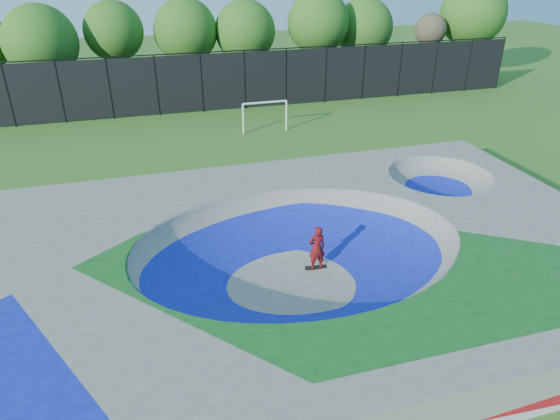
% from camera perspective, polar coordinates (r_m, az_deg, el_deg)
% --- Properties ---
extents(ground, '(120.00, 120.00, 0.00)m').
position_cam_1_polar(ground, '(17.06, 2.11, -7.82)').
color(ground, '#305E1A').
rests_on(ground, ground).
extents(skate_deck, '(22.00, 14.00, 1.50)m').
position_cam_1_polar(skate_deck, '(16.65, 2.15, -5.71)').
color(skate_deck, gray).
rests_on(skate_deck, ground).
extents(skater, '(0.61, 0.41, 1.65)m').
position_cam_1_polar(skater, '(17.16, 4.23, -4.36)').
color(skater, '#B40E0E').
rests_on(skater, ground).
extents(skateboard, '(0.80, 0.31, 0.05)m').
position_cam_1_polar(skateboard, '(17.59, 4.14, -6.59)').
color(skateboard, black).
rests_on(skateboard, ground).
extents(soccer_goal, '(2.85, 0.12, 1.88)m').
position_cam_1_polar(soccer_goal, '(30.96, -1.73, 11.26)').
color(soccer_goal, silver).
rests_on(soccer_goal, ground).
extents(fence, '(48.09, 0.09, 4.04)m').
position_cam_1_polar(fence, '(35.37, -8.94, 14.30)').
color(fence, black).
rests_on(fence, ground).
extents(treeline, '(54.08, 7.49, 8.60)m').
position_cam_1_polar(treeline, '(39.55, -15.83, 19.19)').
color(treeline, '#3F291F').
rests_on(treeline, ground).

